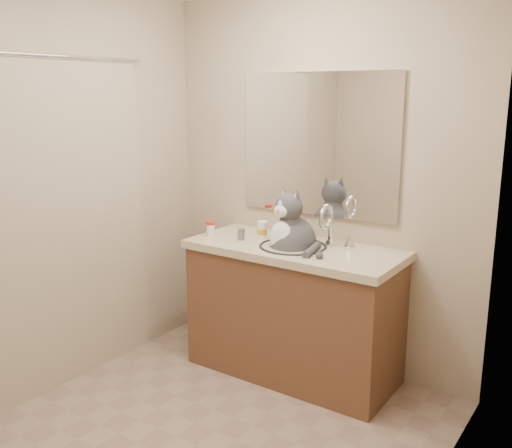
{
  "coord_description": "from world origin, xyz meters",
  "views": [
    {
      "loc": [
        1.73,
        -1.97,
        1.78
      ],
      "look_at": [
        -0.07,
        0.65,
        1.04
      ],
      "focal_mm": 40.0,
      "sensor_mm": 36.0,
      "label": 1
    }
  ],
  "objects_px": {
    "pill_bottle_orange": "(262,230)",
    "pill_bottle_redcap": "(211,228)",
    "grey_canister": "(241,234)",
    "cat": "(292,242)"
  },
  "relations": [
    {
      "from": "pill_bottle_orange",
      "to": "pill_bottle_redcap",
      "type": "bearing_deg",
      "value": -157.96
    },
    {
      "from": "cat",
      "to": "pill_bottle_redcap",
      "type": "xyz_separation_m",
      "value": [
        -0.58,
        -0.08,
        0.02
      ]
    },
    {
      "from": "cat",
      "to": "pill_bottle_redcap",
      "type": "relative_size",
      "value": 6.07
    },
    {
      "from": "cat",
      "to": "pill_bottle_redcap",
      "type": "distance_m",
      "value": 0.58
    },
    {
      "from": "pill_bottle_redcap",
      "to": "grey_canister",
      "type": "bearing_deg",
      "value": 4.72
    },
    {
      "from": "cat",
      "to": "pill_bottle_redcap",
      "type": "bearing_deg",
      "value": -159.34
    },
    {
      "from": "cat",
      "to": "pill_bottle_orange",
      "type": "relative_size",
      "value": 5.08
    },
    {
      "from": "cat",
      "to": "grey_canister",
      "type": "xyz_separation_m",
      "value": [
        -0.34,
        -0.06,
        0.01
      ]
    },
    {
      "from": "pill_bottle_redcap",
      "to": "grey_canister",
      "type": "xyz_separation_m",
      "value": [
        0.23,
        0.02,
        -0.01
      ]
    },
    {
      "from": "pill_bottle_redcap",
      "to": "pill_bottle_orange",
      "type": "height_order",
      "value": "pill_bottle_orange"
    }
  ]
}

